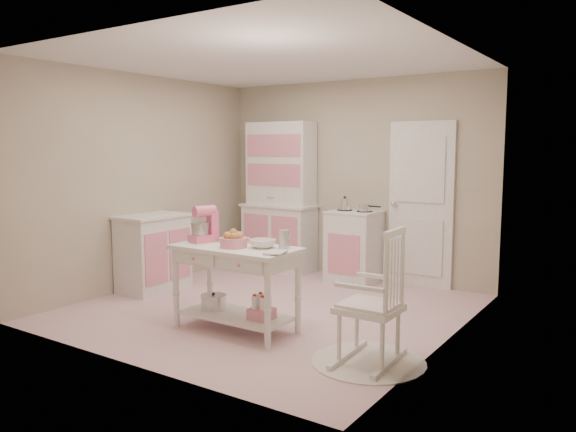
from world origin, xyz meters
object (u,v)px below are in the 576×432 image
object	(u,v)px
stove	(354,246)
stand_mixer	(203,225)
hutch	(279,197)
work_table	(236,288)
bread_basket	(234,242)
base_cabinet	(153,253)
rocking_chair	(369,295)

from	to	relation	value
stove	stand_mixer	xyz separation A→B (m)	(-0.45, -2.35, 0.51)
hutch	stand_mixer	world-z (taller)	hutch
work_table	hutch	bearing A→B (deg)	115.88
stove	bread_basket	bearing A→B (deg)	-90.17
work_table	base_cabinet	bearing A→B (deg)	160.81
stove	work_table	size ratio (longest dim) A/B	0.77
work_table	stand_mixer	distance (m)	0.71
hutch	stove	distance (m)	1.33
hutch	bread_basket	bearing A→B (deg)	-64.20
rocking_chair	stand_mixer	distance (m)	1.87
hutch	rocking_chair	xyz separation A→B (m)	(2.57, -2.47, -0.49)
base_cabinet	bread_basket	xyz separation A→B (m)	(1.79, -0.67, 0.39)
base_cabinet	work_table	world-z (taller)	base_cabinet
rocking_chair	work_table	distance (m)	1.41
base_cabinet	rocking_chair	size ratio (longest dim) A/B	0.84
stand_mixer	base_cabinet	bearing A→B (deg)	173.47
rocking_chair	bread_basket	size ratio (longest dim) A/B	4.40
hutch	bread_basket	xyz separation A→B (m)	(1.19, -2.47, -0.19)
stove	bread_basket	distance (m)	2.45
rocking_chair	bread_basket	xyz separation A→B (m)	(-1.38, 0.00, 0.30)
hutch	base_cabinet	xyz separation A→B (m)	(-0.60, -1.80, -0.58)
stand_mixer	work_table	bearing A→B (deg)	14.56
hutch	bread_basket	size ratio (longest dim) A/B	8.32
base_cabinet	hutch	bearing A→B (deg)	71.54
stove	work_table	distance (m)	2.37
stand_mixer	bread_basket	bearing A→B (deg)	8.25
base_cabinet	work_table	bearing A→B (deg)	-19.19
stove	base_cabinet	distance (m)	2.51
base_cabinet	stand_mixer	xyz separation A→B (m)	(1.35, -0.60, 0.51)
work_table	stand_mixer	bearing A→B (deg)	177.27
hutch	work_table	world-z (taller)	hutch
base_cabinet	bread_basket	world-z (taller)	base_cabinet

